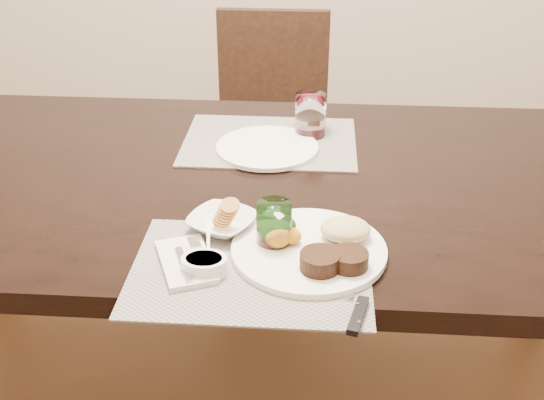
# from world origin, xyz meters

# --- Properties ---
(ground_plane) EXTENTS (4.50, 4.50, 0.00)m
(ground_plane) POSITION_xyz_m (0.00, 0.00, 0.00)
(ground_plane) COLOR #422A15
(ground_plane) RESTS_ON ground
(dining_table) EXTENTS (2.00, 1.00, 0.75)m
(dining_table) POSITION_xyz_m (0.00, 0.00, 0.67)
(dining_table) COLOR black
(dining_table) RESTS_ON ground
(chair_far) EXTENTS (0.42, 0.42, 0.90)m
(chair_far) POSITION_xyz_m (0.00, 0.93, 0.50)
(chair_far) COLOR black
(chair_far) RESTS_ON ground
(placemat_near) EXTENTS (0.46, 0.34, 0.00)m
(placemat_near) POSITION_xyz_m (0.06, -0.40, 0.75)
(placemat_near) COLOR gray
(placemat_near) RESTS_ON dining_table
(placemat_far) EXTENTS (0.46, 0.34, 0.00)m
(placemat_far) POSITION_xyz_m (0.05, 0.20, 0.75)
(placemat_far) COLOR gray
(placemat_far) RESTS_ON dining_table
(dinner_plate) EXTENTS (0.31, 0.31, 0.06)m
(dinner_plate) POSITION_xyz_m (0.18, -0.34, 0.77)
(dinner_plate) COLOR white
(dinner_plate) RESTS_ON placemat_near
(napkin_fork) EXTENTS (0.15, 0.19, 0.02)m
(napkin_fork) POSITION_xyz_m (-0.07, -0.39, 0.76)
(napkin_fork) COLOR silver
(napkin_fork) RESTS_ON placemat_near
(steak_knife) EXTENTS (0.05, 0.23, 0.01)m
(steak_knife) POSITION_xyz_m (0.26, -0.50, 0.76)
(steak_knife) COLOR silver
(steak_knife) RESTS_ON placemat_near
(cracker_bowl) EXTENTS (0.18, 0.18, 0.06)m
(cracker_bowl) POSITION_xyz_m (-0.02, -0.26, 0.77)
(cracker_bowl) COLOR white
(cracker_bowl) RESTS_ON placemat_near
(sauce_ramekin) EXTENTS (0.09, 0.13, 0.07)m
(sauce_ramekin) POSITION_xyz_m (-0.03, -0.42, 0.77)
(sauce_ramekin) COLOR white
(sauce_ramekin) RESTS_ON placemat_near
(wine_glass_near) EXTENTS (0.07, 0.07, 0.10)m
(wine_glass_near) POSITION_xyz_m (0.10, -0.31, 0.80)
(wine_glass_near) COLOR white
(wine_glass_near) RESTS_ON placemat_near
(far_plate) EXTENTS (0.27, 0.27, 0.01)m
(far_plate) POSITION_xyz_m (0.05, 0.14, 0.76)
(far_plate) COLOR white
(far_plate) RESTS_ON placemat_far
(wine_glass_far) EXTENTS (0.08, 0.08, 0.12)m
(wine_glass_far) POSITION_xyz_m (0.16, 0.25, 0.81)
(wine_glass_far) COLOR white
(wine_glass_far) RESTS_ON placemat_far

